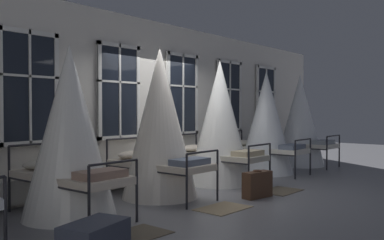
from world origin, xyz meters
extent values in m
plane|color=slate|center=(0.00, 0.00, 0.00)|extent=(25.75, 25.75, 0.00)
cube|color=silver|center=(0.00, 1.26, 1.64)|extent=(13.87, 0.10, 3.28)
cube|color=black|center=(-2.66, 1.15, 1.82)|extent=(0.99, 0.02, 1.77)
cube|color=silver|center=(-2.66, 1.15, 0.97)|extent=(0.99, 0.06, 0.07)
cube|color=silver|center=(-2.66, 1.15, 2.67)|extent=(0.99, 0.06, 0.07)
cube|color=silver|center=(-3.12, 1.15, 1.82)|extent=(0.07, 0.06, 1.77)
cube|color=silver|center=(-2.20, 1.15, 1.82)|extent=(0.07, 0.06, 1.77)
cube|color=silver|center=(-2.66, 1.15, 1.82)|extent=(0.04, 0.06, 1.77)
cube|color=silver|center=(-2.66, 1.15, 2.00)|extent=(0.99, 0.06, 0.04)
cube|color=black|center=(-0.89, 1.15, 1.82)|extent=(0.99, 0.02, 1.77)
cube|color=silver|center=(-0.89, 1.15, 0.97)|extent=(0.99, 0.06, 0.07)
cube|color=silver|center=(-0.89, 1.15, 2.67)|extent=(0.99, 0.06, 0.07)
cube|color=silver|center=(-1.34, 1.15, 1.82)|extent=(0.07, 0.06, 1.77)
cube|color=silver|center=(-0.43, 1.15, 1.82)|extent=(0.07, 0.06, 1.77)
cube|color=silver|center=(-0.89, 1.15, 1.82)|extent=(0.04, 0.06, 1.77)
cube|color=silver|center=(-0.89, 1.15, 2.00)|extent=(0.99, 0.06, 0.04)
cube|color=black|center=(0.89, 1.15, 1.82)|extent=(0.99, 0.02, 1.77)
cube|color=silver|center=(0.89, 1.15, 0.97)|extent=(0.99, 0.06, 0.07)
cube|color=silver|center=(0.89, 1.15, 2.67)|extent=(0.99, 0.06, 0.07)
cube|color=silver|center=(0.43, 1.15, 1.82)|extent=(0.07, 0.06, 1.77)
cube|color=silver|center=(1.34, 1.15, 1.82)|extent=(0.07, 0.06, 1.77)
cube|color=silver|center=(0.89, 1.15, 1.82)|extent=(0.04, 0.06, 1.77)
cube|color=silver|center=(0.89, 1.15, 2.00)|extent=(0.99, 0.06, 0.04)
cube|color=black|center=(2.66, 1.15, 1.82)|extent=(0.99, 0.02, 1.77)
cube|color=silver|center=(2.66, 1.15, 0.97)|extent=(0.99, 0.06, 0.07)
cube|color=silver|center=(2.66, 1.15, 2.67)|extent=(0.99, 0.06, 0.07)
cube|color=silver|center=(2.20, 1.15, 1.82)|extent=(0.07, 0.06, 1.77)
cube|color=silver|center=(3.12, 1.15, 1.82)|extent=(0.07, 0.06, 1.77)
cube|color=silver|center=(2.66, 1.15, 1.82)|extent=(0.04, 0.06, 1.77)
cube|color=silver|center=(2.66, 1.15, 2.00)|extent=(0.99, 0.06, 0.04)
cube|color=black|center=(4.43, 1.15, 1.82)|extent=(0.99, 0.02, 1.77)
cube|color=silver|center=(4.43, 1.15, 0.97)|extent=(0.99, 0.06, 0.07)
cube|color=silver|center=(4.43, 1.15, 2.67)|extent=(0.99, 0.06, 0.07)
cube|color=silver|center=(3.98, 1.15, 1.82)|extent=(0.07, 0.06, 1.77)
cube|color=silver|center=(4.89, 1.15, 1.82)|extent=(0.07, 0.06, 1.77)
cube|color=silver|center=(4.43, 1.15, 1.82)|extent=(0.04, 0.06, 1.77)
cube|color=silver|center=(4.43, 1.15, 2.00)|extent=(0.99, 0.06, 0.04)
cube|color=silver|center=(0.00, 1.13, 0.25)|extent=(9.47, 0.10, 0.36)
cylinder|color=black|center=(-4.04, -0.85, 0.41)|extent=(0.04, 0.04, 0.83)
cylinder|color=black|center=(-3.05, 1.04, 0.48)|extent=(0.04, 0.04, 0.96)
cylinder|color=black|center=(-2.28, 1.06, 0.48)|extent=(0.04, 0.04, 0.96)
cylinder|color=black|center=(-3.01, -0.80, 0.41)|extent=(0.04, 0.04, 0.83)
cylinder|color=black|center=(-2.24, -0.79, 0.41)|extent=(0.04, 0.04, 0.83)
cylinder|color=black|center=(-3.03, 0.12, 0.50)|extent=(0.07, 1.85, 0.03)
cylinder|color=black|center=(-2.26, 0.14, 0.50)|extent=(0.07, 1.85, 0.03)
cylinder|color=black|center=(-2.66, 1.05, 0.96)|extent=(0.77, 0.05, 0.03)
cylinder|color=black|center=(-2.62, -0.80, 0.83)|extent=(0.77, 0.05, 0.03)
cube|color=beige|center=(-2.64, 0.13, 0.55)|extent=(0.83, 1.88, 0.10)
ellipsoid|color=#B7B2A3|center=(-2.66, 0.81, 0.68)|extent=(0.61, 0.41, 0.14)
cube|color=gray|center=(-2.63, -0.54, 0.66)|extent=(0.65, 0.37, 0.10)
cone|color=white|center=(-2.64, 0.13, 1.19)|extent=(1.29, 1.29, 2.39)
cylinder|color=black|center=(-1.29, 1.02, 0.48)|extent=(0.04, 0.04, 0.96)
cylinder|color=black|center=(-0.52, 1.02, 0.48)|extent=(0.04, 0.04, 0.96)
cylinder|color=black|center=(-1.27, -0.83, 0.41)|extent=(0.04, 0.04, 0.83)
cylinder|color=black|center=(-0.50, -0.82, 0.41)|extent=(0.04, 0.04, 0.83)
cylinder|color=black|center=(-1.28, 0.09, 0.50)|extent=(0.05, 1.85, 0.03)
cylinder|color=black|center=(-0.51, 0.10, 0.50)|extent=(0.05, 1.85, 0.03)
cylinder|color=black|center=(-0.90, 1.02, 0.96)|extent=(0.77, 0.04, 0.03)
cylinder|color=black|center=(-0.89, -0.82, 0.83)|extent=(0.77, 0.04, 0.03)
cube|color=beige|center=(-0.89, 0.10, 0.55)|extent=(0.81, 1.87, 0.10)
ellipsoid|color=beige|center=(-0.90, 0.78, 0.68)|extent=(0.60, 0.40, 0.14)
cube|color=slate|center=(-0.89, -0.56, 0.66)|extent=(0.64, 0.37, 0.10)
cone|color=silver|center=(-0.89, 0.10, 1.27)|extent=(1.29, 1.29, 2.55)
cylinder|color=black|center=(0.45, 1.04, 0.48)|extent=(0.04, 0.04, 0.96)
cylinder|color=black|center=(1.22, 1.04, 0.48)|extent=(0.04, 0.04, 0.96)
cylinder|color=black|center=(0.46, -0.81, 0.41)|extent=(0.04, 0.04, 0.83)
cylinder|color=black|center=(1.23, -0.80, 0.41)|extent=(0.04, 0.04, 0.83)
cylinder|color=black|center=(0.45, 0.11, 0.50)|extent=(0.04, 1.85, 0.03)
cylinder|color=black|center=(1.23, 0.12, 0.50)|extent=(0.04, 1.85, 0.03)
cylinder|color=black|center=(0.83, 1.04, 0.96)|extent=(0.77, 0.04, 0.03)
cylinder|color=black|center=(0.85, -0.81, 0.83)|extent=(0.77, 0.04, 0.03)
cube|color=#B7B2A3|center=(0.84, 0.12, 0.55)|extent=(0.80, 1.87, 0.10)
ellipsoid|color=beige|center=(0.84, 0.80, 0.68)|extent=(0.60, 0.40, 0.14)
cube|color=tan|center=(0.84, -0.55, 0.66)|extent=(0.64, 0.36, 0.10)
cone|color=white|center=(0.84, 0.12, 1.24)|extent=(1.29, 1.29, 2.48)
cylinder|color=black|center=(2.27, 1.03, 0.48)|extent=(0.04, 0.04, 0.96)
cylinder|color=black|center=(3.04, 1.04, 0.48)|extent=(0.04, 0.04, 0.96)
cylinder|color=black|center=(2.29, -0.81, 0.41)|extent=(0.04, 0.04, 0.83)
cylinder|color=black|center=(3.06, -0.80, 0.41)|extent=(0.04, 0.04, 0.83)
cylinder|color=black|center=(2.28, 0.11, 0.50)|extent=(0.05, 1.85, 0.03)
cylinder|color=black|center=(3.05, 0.12, 0.50)|extent=(0.05, 1.85, 0.03)
cylinder|color=black|center=(2.66, 1.04, 0.96)|extent=(0.77, 0.04, 0.03)
cylinder|color=black|center=(2.68, -0.81, 0.83)|extent=(0.77, 0.04, 0.03)
cube|color=silver|center=(2.67, 0.12, 0.55)|extent=(0.81, 1.87, 0.10)
ellipsoid|color=#B7B2A3|center=(2.66, 0.80, 0.68)|extent=(0.60, 0.41, 0.14)
cube|color=slate|center=(2.67, -0.55, 0.66)|extent=(0.64, 0.37, 0.10)
cone|color=white|center=(2.67, 0.12, 1.20)|extent=(1.29, 1.29, 2.39)
cylinder|color=black|center=(4.10, 1.07, 0.48)|extent=(0.04, 0.04, 0.96)
cylinder|color=black|center=(4.87, 1.05, 0.48)|extent=(0.04, 0.04, 0.96)
cylinder|color=black|center=(4.06, -0.78, 0.41)|extent=(0.04, 0.04, 0.83)
cylinder|color=black|center=(4.84, -0.79, 0.41)|extent=(0.04, 0.04, 0.83)
cylinder|color=black|center=(4.08, 0.14, 0.50)|extent=(0.07, 1.85, 0.03)
cylinder|color=black|center=(4.85, 0.13, 0.50)|extent=(0.07, 1.85, 0.03)
cylinder|color=black|center=(4.49, 1.06, 0.96)|extent=(0.77, 0.05, 0.03)
cylinder|color=black|center=(4.45, -0.79, 0.83)|extent=(0.77, 0.05, 0.03)
cube|color=silver|center=(4.47, 0.14, 0.55)|extent=(0.83, 1.88, 0.10)
ellipsoid|color=beige|center=(4.48, 0.82, 0.68)|extent=(0.60, 0.41, 0.14)
cube|color=#8C939E|center=(4.45, -0.53, 0.66)|extent=(0.65, 0.37, 0.10)
cone|color=white|center=(4.47, 0.14, 1.21)|extent=(1.29, 1.29, 2.43)
cube|color=brown|center=(-2.66, -1.21, 0.01)|extent=(0.81, 0.57, 0.01)
cube|color=#8E7A5B|center=(-0.89, -1.21, 0.01)|extent=(0.82, 0.58, 0.01)
cube|color=brown|center=(0.89, -1.21, 0.01)|extent=(0.81, 0.57, 0.01)
cube|color=#472D1E|center=(0.13, -1.19, 0.22)|extent=(0.59, 0.29, 0.44)
cube|color=tan|center=(0.15, -1.08, 0.22)|extent=(0.50, 0.10, 0.03)
torus|color=#472D1E|center=(0.13, -1.19, 0.46)|extent=(0.17, 0.17, 0.02)
camera|label=1|loc=(-6.02, -4.92, 1.48)|focal=39.65mm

